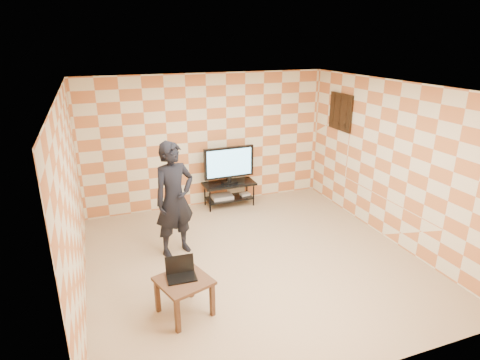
{
  "coord_description": "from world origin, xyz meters",
  "views": [
    {
      "loc": [
        -2.13,
        -5.15,
        3.35
      ],
      "look_at": [
        0.0,
        0.6,
        1.15
      ],
      "focal_mm": 30.0,
      "sensor_mm": 36.0,
      "label": 1
    }
  ],
  "objects_px": {
    "tv": "(229,163)",
    "person": "(174,199)",
    "tv_stand": "(229,189)",
    "side_table": "(184,286)"
  },
  "relations": [
    {
      "from": "tv_stand",
      "to": "tv",
      "type": "bearing_deg",
      "value": -91.27
    },
    {
      "from": "tv",
      "to": "side_table",
      "type": "height_order",
      "value": "tv"
    },
    {
      "from": "tv",
      "to": "person",
      "type": "distance_m",
      "value": 2.1
    },
    {
      "from": "tv_stand",
      "to": "side_table",
      "type": "relative_size",
      "value": 1.41
    },
    {
      "from": "tv_stand",
      "to": "person",
      "type": "height_order",
      "value": "person"
    },
    {
      "from": "tv_stand",
      "to": "person",
      "type": "relative_size",
      "value": 0.57
    },
    {
      "from": "person",
      "to": "side_table",
      "type": "bearing_deg",
      "value": -116.6
    },
    {
      "from": "tv_stand",
      "to": "tv",
      "type": "height_order",
      "value": "tv"
    },
    {
      "from": "person",
      "to": "tv",
      "type": "bearing_deg",
      "value": 28.84
    },
    {
      "from": "person",
      "to": "tv_stand",
      "type": "bearing_deg",
      "value": 28.9
    }
  ]
}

